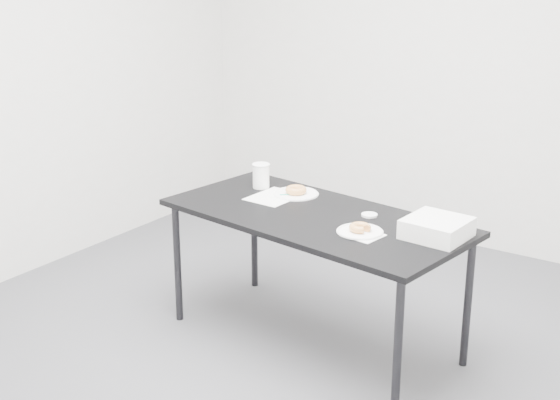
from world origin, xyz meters
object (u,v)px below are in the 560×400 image
Objects in this scene: coffee_cup at (261,176)px; plate_near at (360,232)px; scorecard at (274,197)px; donut_far at (296,190)px; bakery_box at (437,228)px; pen at (292,195)px; plate_far at (296,194)px; table at (315,225)px; donut_near at (360,228)px.

plate_near is at bearing -21.81° from coffee_cup.
donut_far is at bearing 57.46° from scorecard.
bakery_box is (0.99, -0.08, 0.05)m from scorecard.
pen is at bearing 174.96° from bakery_box.
pen is 0.03m from plate_far.
table is 11.78× the size of coffee_cup.
table is 0.34m from plate_near.
plate_near is 0.82× the size of bakery_box.
bakery_box is at bearing -11.12° from plate_far.
plate_near is 0.68m from donut_far.
table is at bearing -40.60° from donut_far.
donut_far is (-0.59, 0.33, -0.00)m from donut_near.
pen is at bearing 48.55° from scorecard.
bakery_box is (0.33, 0.15, 0.02)m from donut_near.
donut_far reaches higher than table.
coffee_cup is (-0.50, 0.23, 0.13)m from table.
table is 7.39× the size of plate_near.
plate_near is (0.66, -0.23, 0.00)m from scorecard.
scorecard is (-0.34, 0.12, 0.06)m from table.
coffee_cup reaches higher than table.
plate_far is (-0.59, 0.33, -0.02)m from donut_near.
coffee_cup is at bearing 158.19° from donut_near.
coffee_cup is 1.17m from bakery_box.
coffee_cup is 0.51× the size of bakery_box.
plate_far is at bearing 146.92° from table.
donut_far is (0.00, 0.00, 0.02)m from plate_far.
donut_near is 0.89× the size of donut_far.
donut_near is (0.59, -0.30, 0.02)m from pen.
pen is 0.59× the size of plate_near.
plate_near reaches higher than scorecard.
scorecard reaches higher than table.
donut_far reaches higher than pen.
plate_near is 0.02m from donut_near.
scorecard is at bearing -174.45° from pen.
table is 15.74× the size of donut_near.
table is at bearing -75.85° from pen.
donut_near is 0.67m from donut_far.
pen reaches higher than scorecard.
pen reaches higher than table.
donut_near is 0.89m from coffee_cup.
table is at bearing 161.97° from donut_near.
donut_near is 0.42× the size of plate_far.
scorecard is 0.13m from plate_far.
bakery_box is at bearing -1.42° from scorecard.
pen is at bearing 151.74° from table.
donut_far is (0.00, 0.03, 0.02)m from pen.
bakery_box reaches higher than scorecard.
bakery_box reaches higher than pen.
plate_near reaches higher than table.
donut_far is 0.84× the size of coffee_cup.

